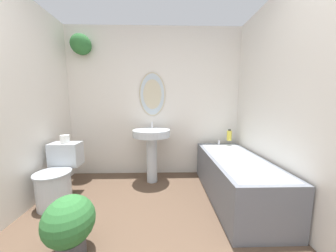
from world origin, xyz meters
The scene contains 9 objects.
wall_back centered at (-0.07, 2.31, 1.26)m, with size 2.89×0.30×2.40m.
wall_left centered at (-1.42, 1.14, 1.20)m, with size 0.06×2.40×2.40m.
wall_right centered at (1.42, 1.14, 1.20)m, with size 0.06×2.40×2.40m.
toilet centered at (-1.13, 1.45, 0.31)m, with size 0.39×0.59×0.69m.
pedestal_sink centered at (-0.03, 1.97, 0.61)m, with size 0.56×0.56×0.91m.
bathtub centered at (1.04, 1.48, 0.28)m, with size 0.65×1.51×0.61m.
shampoo_bottle centered at (1.19, 2.09, 0.69)m, with size 0.08×0.08×0.18m.
potted_plant centered at (-0.58, 0.69, 0.28)m, with size 0.38×0.38×0.49m.
toilet_paper_roll centered at (-1.13, 1.65, 0.74)m, with size 0.11×0.11×0.10m.
Camera 1 is at (0.15, -0.52, 1.19)m, focal length 18.00 mm.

